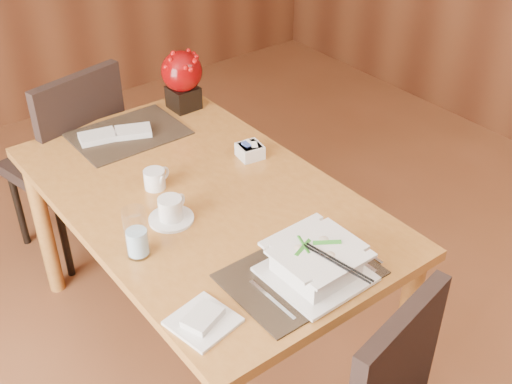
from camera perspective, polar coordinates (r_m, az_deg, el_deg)
dining_table at (r=2.39m, az=-4.79°, el=-2.07°), size 0.90×1.50×0.75m
placemat_near at (r=1.98m, az=3.96°, el=-7.30°), size 0.45×0.33×0.01m
placemat_far at (r=2.74m, az=-11.27°, el=5.10°), size 0.45×0.33×0.01m
soup_setting at (r=1.94m, az=5.37°, el=-6.29°), size 0.29×0.29×0.11m
coffee_cup at (r=2.19m, az=-7.60°, el=-1.69°), size 0.16×0.16×0.09m
water_glass at (r=2.04m, az=-10.60°, el=-3.58°), size 0.09×0.09×0.17m
creamer_jug at (r=2.37m, az=-9.00°, el=1.13°), size 0.12×0.12×0.07m
sugar_caddy at (r=2.52m, az=-0.53°, el=3.67°), size 0.10×0.10×0.05m
berry_decor at (r=2.86m, az=-6.59°, el=10.16°), size 0.18×0.18×0.27m
napkins_far at (r=2.72m, az=-12.16°, el=5.09°), size 0.31×0.20×0.03m
bread_plate at (r=1.84m, az=-4.72°, el=-11.41°), size 0.19×0.19×0.01m
far_chair at (r=3.06m, az=-15.97°, el=3.24°), size 0.54×0.54×0.97m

